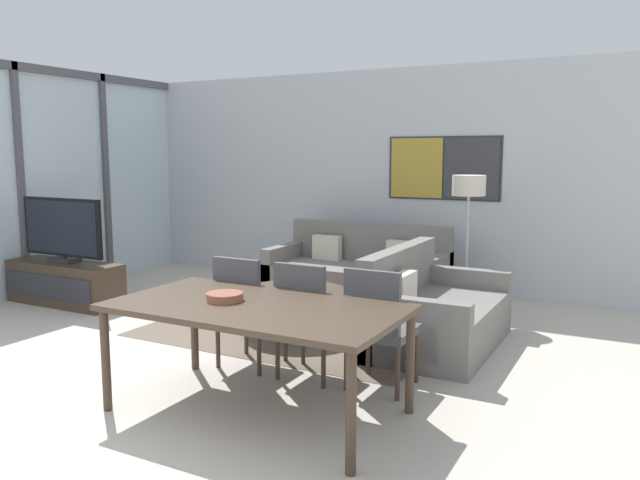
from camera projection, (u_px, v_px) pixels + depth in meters
ground_plane at (24, 447)px, 3.72m from camera, size 24.00×24.00×0.00m
wall_back at (377, 179)px, 8.16m from camera, size 8.04×0.09×2.80m
window_wall_left at (18, 170)px, 7.47m from camera, size 0.07×5.32×2.80m
area_rug at (293, 330)px, 6.14m from camera, size 2.85×1.86×0.01m
tv_console at (65, 283)px, 7.20m from camera, size 1.46×0.48×0.49m
television at (62, 230)px, 7.12m from camera, size 1.22×0.20×0.74m
sofa_main at (359, 276)px, 7.46m from camera, size 2.08×0.95×0.88m
sofa_side at (430, 315)px, 5.65m from camera, size 0.95×1.60×0.88m
coffee_table at (293, 301)px, 6.10m from camera, size 1.09×1.09×0.40m
dining_table at (256, 313)px, 4.14m from camera, size 1.95×1.05×0.74m
dining_chair_left at (246, 306)px, 5.03m from camera, size 0.46×0.46×0.92m
dining_chair_centre at (308, 314)px, 4.77m from camera, size 0.46×0.46×0.92m
dining_chair_right at (378, 322)px, 4.54m from camera, size 0.46×0.46×0.92m
fruit_bowl at (225, 296)px, 4.23m from camera, size 0.25×0.25×0.06m
floor_lamp at (469, 196)px, 6.71m from camera, size 0.36×0.36×1.50m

